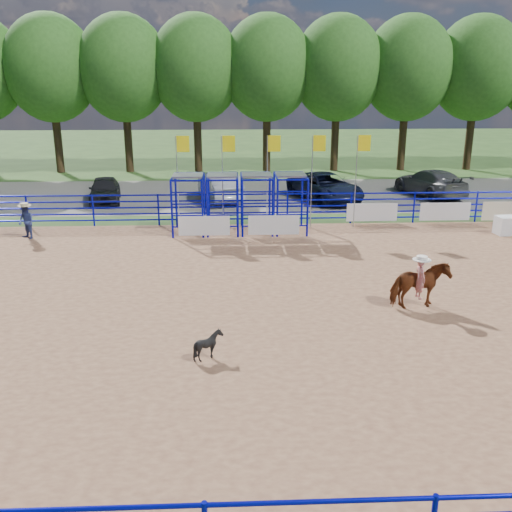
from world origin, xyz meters
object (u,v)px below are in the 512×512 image
horse_and_rider (420,283)px  spectator_cowboy (26,221)px  calf (208,345)px  car_c (325,187)px  car_b (220,186)px  car_a (105,190)px  car_d (430,183)px

horse_and_rider → spectator_cowboy: horse_and_rider is taller
horse_and_rider → calf: horse_and_rider is taller
horse_and_rider → spectator_cowboy: bearing=149.9°
calf → car_c: size_ratio=0.14×
spectator_cowboy → car_b: bearing=43.4°
car_a → car_d: car_d is taller
car_a → car_d: size_ratio=0.77×
horse_and_rider → spectator_cowboy: (-14.32, 8.29, -0.03)m
spectator_cowboy → car_b: car_b is taller
car_a → car_b: bearing=-7.5°
spectator_cowboy → car_d: (20.31, 8.43, -0.03)m
car_d → car_a: bearing=-13.2°
car_b → car_c: (5.88, -0.23, -0.04)m
calf → car_b: (-0.03, 18.91, 0.41)m
car_b → car_d: bearing=169.3°
car_a → car_d: bearing=-6.4°
car_c → car_d: car_d is taller
horse_and_rider → spectator_cowboy: size_ratio=1.46×
car_b → car_d: 12.22m
horse_and_rider → car_b: size_ratio=0.47×
car_c → car_d: 6.39m
horse_and_rider → calf: size_ratio=3.07×
calf → car_b: car_b is taller
car_b → calf: bearing=75.8°
car_c → car_b: bearing=156.7°
calf → car_b: size_ratio=0.15×
calf → car_d: bearing=-21.4°
calf → car_d: size_ratio=0.14×
spectator_cowboy → car_c: bearing=28.0°
horse_and_rider → car_b: bearing=111.2°
calf → spectator_cowboy: spectator_cowboy is taller
horse_and_rider → calf: bearing=-154.4°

